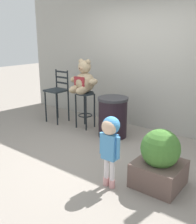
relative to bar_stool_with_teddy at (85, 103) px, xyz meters
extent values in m
plane|color=gray|center=(0.96, -0.98, -0.53)|extent=(24.00, 24.00, 0.00)
cube|color=#A09D95|center=(0.96, 0.88, 1.14)|extent=(6.46, 0.30, 3.34)
cylinder|color=#1E262B|center=(0.00, 0.00, 0.20)|extent=(0.36, 0.36, 0.04)
cylinder|color=black|center=(-0.14, -0.14, -0.17)|extent=(0.03, 0.03, 0.71)
cylinder|color=black|center=(0.14, -0.14, -0.17)|extent=(0.03, 0.03, 0.71)
cylinder|color=black|center=(-0.14, 0.14, -0.17)|extent=(0.03, 0.03, 0.71)
cylinder|color=black|center=(0.14, 0.14, -0.17)|extent=(0.03, 0.03, 0.71)
torus|color=black|center=(0.00, 0.00, -0.27)|extent=(0.30, 0.30, 0.02)
sphere|color=tan|center=(0.00, 0.00, 0.42)|extent=(0.40, 0.40, 0.40)
cube|color=maroon|center=(0.00, -0.16, 0.43)|extent=(0.25, 0.03, 0.24)
sphere|color=tan|center=(0.00, 0.00, 0.73)|extent=(0.26, 0.26, 0.26)
ellipsoid|color=tan|center=(0.00, -0.11, 0.72)|extent=(0.11, 0.08, 0.08)
sphere|color=black|center=(0.00, -0.14, 0.72)|extent=(0.03, 0.03, 0.03)
sphere|color=tan|center=(-0.09, 0.00, 0.84)|extent=(0.10, 0.10, 0.10)
sphere|color=tan|center=(0.09, 0.00, 0.84)|extent=(0.10, 0.10, 0.10)
ellipsoid|color=tan|center=(-0.24, -0.03, 0.46)|extent=(0.14, 0.22, 0.13)
ellipsoid|color=tan|center=(0.24, -0.03, 0.46)|extent=(0.14, 0.22, 0.13)
ellipsoid|color=tan|center=(-0.09, -0.19, 0.30)|extent=(0.14, 0.34, 0.16)
ellipsoid|color=tan|center=(0.09, -0.19, 0.30)|extent=(0.14, 0.34, 0.16)
cylinder|color=pink|center=(1.64, -1.51, -0.48)|extent=(0.08, 0.08, 0.11)
cylinder|color=silver|center=(1.64, -1.51, -0.28)|extent=(0.06, 0.06, 0.28)
cylinder|color=pink|center=(1.73, -1.51, -0.48)|extent=(0.08, 0.08, 0.11)
cylinder|color=silver|center=(1.73, -1.51, -0.28)|extent=(0.06, 0.06, 0.28)
cube|color=#4589C2|center=(1.69, -1.51, 0.02)|extent=(0.19, 0.11, 0.33)
cylinder|color=#4589C2|center=(1.56, -1.51, 0.04)|extent=(0.05, 0.05, 0.28)
cylinder|color=#4589C2|center=(1.81, -1.51, 0.04)|extent=(0.05, 0.05, 0.28)
sphere|color=#D8B293|center=(1.69, -1.51, 0.28)|extent=(0.20, 0.20, 0.20)
sphere|color=#3D86C5|center=(1.69, -1.49, 0.29)|extent=(0.22, 0.22, 0.22)
cylinder|color=black|center=(0.73, -0.06, -0.18)|extent=(0.54, 0.54, 0.71)
cylinder|color=#2D2D33|center=(0.73, -0.06, 0.20)|extent=(0.57, 0.57, 0.05)
cube|color=#1E262B|center=(-0.75, -0.08, 0.18)|extent=(0.42, 0.42, 0.03)
cylinder|color=black|center=(-0.93, -0.26, -0.18)|extent=(0.03, 0.03, 0.69)
cylinder|color=black|center=(-0.57, -0.26, -0.18)|extent=(0.03, 0.03, 0.69)
cylinder|color=black|center=(-0.93, 0.10, -0.18)|extent=(0.03, 0.03, 0.69)
cylinder|color=black|center=(-0.57, 0.10, -0.18)|extent=(0.03, 0.03, 0.69)
cylinder|color=black|center=(-0.93, 0.10, 0.40)|extent=(0.03, 0.03, 0.41)
cylinder|color=black|center=(-0.57, 0.10, 0.40)|extent=(0.03, 0.03, 0.41)
cube|color=black|center=(-0.75, 0.10, 0.32)|extent=(0.35, 0.02, 0.04)
cube|color=black|center=(-0.75, 0.10, 0.44)|extent=(0.35, 0.02, 0.04)
cube|color=black|center=(-0.75, 0.10, 0.56)|extent=(0.35, 0.02, 0.04)
cube|color=brown|center=(2.17, -1.10, -0.37)|extent=(0.58, 0.58, 0.32)
sphere|color=#40722E|center=(2.17, -1.10, -0.02)|extent=(0.50, 0.50, 0.50)
camera|label=1|loc=(3.37, -3.93, 1.34)|focal=41.78mm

